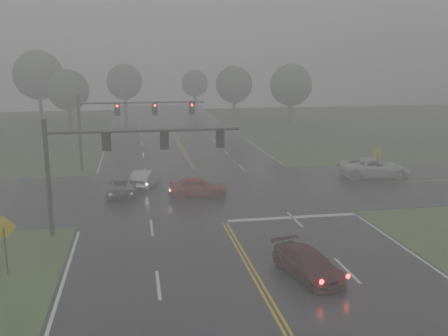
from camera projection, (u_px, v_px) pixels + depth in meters
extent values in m
cube|color=black|center=(210.00, 198.00, 36.62)|extent=(18.00, 160.00, 0.02)
cube|color=black|center=(206.00, 191.00, 38.55)|extent=(120.00, 14.00, 0.02)
cube|color=silver|center=(293.00, 218.00, 32.01)|extent=(8.50, 0.50, 0.01)
imported|color=#390A0D|center=(307.00, 276.00, 23.29)|extent=(2.80, 4.69, 1.27)
imported|color=maroon|center=(198.00, 197.00, 36.97)|extent=(4.48, 2.20, 1.47)
imported|color=#A4A6AC|center=(146.00, 186.00, 40.04)|extent=(2.78, 4.42, 1.38)
imported|color=slate|center=(122.00, 194.00, 37.70)|extent=(2.21, 4.79, 1.33)
imported|color=silver|center=(374.00, 177.00, 43.09)|extent=(6.37, 3.59, 1.68)
cylinder|color=black|center=(48.00, 178.00, 28.12)|extent=(0.26, 0.26, 6.74)
cylinder|color=black|center=(45.00, 132.00, 27.57)|extent=(0.17, 0.17, 0.75)
cylinder|color=black|center=(145.00, 131.00, 28.53)|extent=(10.99, 0.17, 0.17)
cube|color=black|center=(106.00, 142.00, 28.27)|extent=(0.32, 0.26, 0.98)
cube|color=black|center=(106.00, 141.00, 28.41)|extent=(0.52, 0.03, 1.17)
cube|color=black|center=(165.00, 140.00, 28.84)|extent=(0.32, 0.26, 0.98)
cube|color=black|center=(164.00, 140.00, 28.98)|extent=(0.52, 0.03, 1.17)
cube|color=black|center=(221.00, 138.00, 29.41)|extent=(0.32, 0.26, 0.98)
cube|color=black|center=(220.00, 138.00, 29.56)|extent=(0.52, 0.03, 1.17)
cylinder|color=black|center=(80.00, 133.00, 45.08)|extent=(0.27, 0.27, 6.96)
cylinder|color=black|center=(78.00, 103.00, 44.51)|extent=(0.17, 0.17, 0.77)
cylinder|color=black|center=(142.00, 103.00, 45.51)|extent=(11.35, 0.17, 0.17)
cube|color=black|center=(117.00, 109.00, 45.23)|extent=(0.33, 0.27, 1.01)
cube|color=black|center=(117.00, 109.00, 45.38)|extent=(0.53, 0.03, 1.21)
cylinder|color=#FF0C05|center=(117.00, 106.00, 45.02)|extent=(0.21, 0.06, 0.21)
cube|color=black|center=(155.00, 109.00, 45.82)|extent=(0.33, 0.27, 1.01)
cube|color=black|center=(155.00, 109.00, 45.97)|extent=(0.53, 0.03, 1.21)
cylinder|color=#FF0C05|center=(155.00, 105.00, 45.61)|extent=(0.21, 0.06, 0.21)
cube|color=black|center=(192.00, 108.00, 46.41)|extent=(0.33, 0.27, 1.01)
cube|color=black|center=(192.00, 108.00, 46.56)|extent=(0.53, 0.03, 1.21)
cylinder|color=#FF0C05|center=(192.00, 105.00, 46.20)|extent=(0.21, 0.06, 0.21)
cylinder|color=black|center=(6.00, 251.00, 23.39)|extent=(0.08, 0.08, 2.27)
cube|color=gold|center=(4.00, 228.00, 23.18)|extent=(1.19, 0.05, 1.19)
cylinder|color=black|center=(377.00, 167.00, 42.04)|extent=(0.08, 0.08, 2.27)
cube|color=gold|center=(378.00, 153.00, 41.83)|extent=(1.19, 0.13, 1.19)
cylinder|color=#342C22|center=(70.00, 118.00, 72.79)|extent=(0.57, 0.57, 3.34)
sphere|color=#394F34|center=(68.00, 90.00, 71.94)|extent=(5.93, 5.93, 5.93)
cylinder|color=#342C22|center=(234.00, 110.00, 84.18)|extent=(0.52, 0.52, 3.48)
sphere|color=#394F34|center=(234.00, 85.00, 83.28)|extent=(6.19, 6.19, 6.19)
cylinder|color=#342C22|center=(125.00, 106.00, 90.88)|extent=(0.58, 0.58, 3.59)
sphere|color=#394F34|center=(124.00, 82.00, 89.95)|extent=(6.39, 6.39, 6.39)
cylinder|color=#342C22|center=(290.00, 114.00, 77.43)|extent=(0.62, 0.62, 3.63)
sphere|color=#394F34|center=(291.00, 85.00, 76.50)|extent=(6.46, 6.46, 6.46)
cylinder|color=#342C22|center=(41.00, 109.00, 81.20)|extent=(0.55, 0.55, 4.44)
sphere|color=#394F34|center=(38.00, 75.00, 80.06)|extent=(7.89, 7.89, 7.89)
cylinder|color=#342C22|center=(195.00, 102.00, 103.88)|extent=(0.52, 0.52, 3.12)
sphere|color=#394F34|center=(195.00, 83.00, 103.08)|extent=(5.56, 5.56, 5.56)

